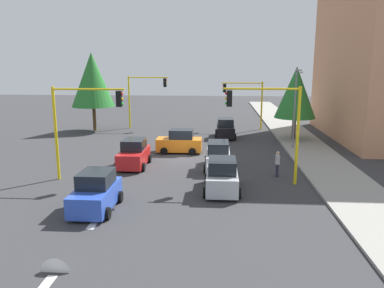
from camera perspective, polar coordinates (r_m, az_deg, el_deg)
The scene contains 19 objects.
ground_plane at distance 30.02m, azimuth -1.31°, elevation -2.17°, with size 120.00×120.00×0.00m, color #353538.
sidewalk_kerb at distance 35.60m, azimuth 16.55°, elevation -0.30°, with size 80.00×4.00×0.15m, color gray.
lane_arrow_near at distance 19.79m, azimuth -13.33°, elevation -10.06°, with size 2.40×1.10×1.10m.
lane_arrow_mid at distance 14.76m, azimuth -20.56°, elevation -18.54°, with size 2.40×1.10×1.10m.
apartment_block at distance 41.83m, azimuth 26.76°, elevation 11.54°, with size 18.17×9.30×15.86m.
traffic_signal_far_left at distance 43.23m, azimuth 7.95°, elevation 7.16°, with size 0.36×4.59×5.36m.
traffic_signal_far_right at distance 43.93m, azimuth -7.16°, elevation 7.76°, with size 0.36×4.59×5.94m.
traffic_signal_near_right at distance 24.70m, azimuth -16.10°, elevation 4.18°, with size 0.36×4.59×5.92m.
traffic_signal_near_left at distance 23.39m, azimuth 11.42°, elevation 4.11°, with size 0.36×4.59×5.99m.
street_lamp_curbside at distance 33.36m, azimuth 15.29°, elevation 6.41°, with size 2.15×0.28×7.00m.
tree_opposite_side at distance 43.26m, azimuth -14.67°, elevation 9.27°, with size 4.65×4.65×8.51m.
tree_roadside_mid at distance 37.79m, azimuth 15.25°, elevation 7.44°, with size 3.87×3.87×7.06m.
car_orange at distance 31.81m, azimuth -1.85°, elevation 0.28°, with size 1.97×3.74×1.98m.
car_silver at distance 22.25m, azimuth 4.51°, elevation -4.86°, with size 3.94×2.09×1.98m.
car_red at distance 27.87m, azimuth -8.68°, elevation -1.51°, with size 3.89×2.05×1.98m.
car_blue at distance 20.09m, azimuth -14.16°, elevation -7.06°, with size 3.79×2.08×1.98m.
car_black at distance 38.47m, azimuth 5.02°, elevation 2.28°, with size 4.02×2.06×1.98m.
car_white at distance 26.99m, azimuth 3.93°, elevation -1.85°, with size 4.06×1.94×1.98m.
pedestrian_crossing at distance 25.68m, azimuth 12.65°, elevation -2.80°, with size 0.40×0.24×1.70m.
Camera 1 is at (28.99, 2.74, 7.30)m, focal length 35.70 mm.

